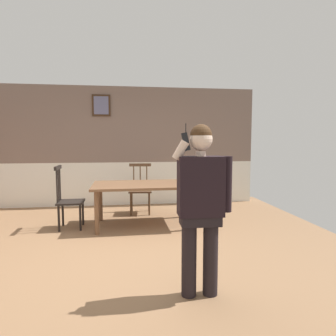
{
  "coord_description": "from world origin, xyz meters",
  "views": [
    {
      "loc": [
        0.1,
        -3.9,
        1.45
      ],
      "look_at": [
        0.56,
        -0.57,
        1.14
      ],
      "focal_mm": 31.53,
      "sensor_mm": 36.0,
      "label": 1
    }
  ],
  "objects": [
    {
      "name": "room_back_partition",
      "position": [
        -0.0,
        2.86,
        1.28
      ],
      "size": [
        6.04,
        0.17,
        2.65
      ],
      "color": "#756056",
      "rests_on": "ground_plane"
    },
    {
      "name": "chair_by_doorway",
      "position": [
        -0.88,
        1.09,
        0.48
      ],
      "size": [
        0.43,
        0.43,
        1.05
      ],
      "rotation": [
        0.0,
        0.0,
        4.74
      ],
      "color": "black",
      "rests_on": "ground_plane"
    },
    {
      "name": "person_figure",
      "position": [
        0.77,
        -1.3,
        0.91
      ],
      "size": [
        0.57,
        0.24,
        1.61
      ],
      "rotation": [
        0.0,
        0.0,
        3.11
      ],
      "color": "black",
      "rests_on": "ground_plane"
    },
    {
      "name": "chair_near_window",
      "position": [
        0.35,
        2.01,
        0.48
      ],
      "size": [
        0.47,
        0.47,
        0.99
      ],
      "rotation": [
        0.0,
        0.0,
        3.08
      ],
      "color": "#513823",
      "rests_on": "ground_plane"
    },
    {
      "name": "ground_plane",
      "position": [
        0.0,
        0.0,
        0.0
      ],
      "size": [
        6.64,
        6.64,
        0.0
      ],
      "primitive_type": "plane",
      "color": "#846042"
    },
    {
      "name": "dining_table",
      "position": [
        0.36,
        1.11,
        0.64
      ],
      "size": [
        1.71,
        1.04,
        0.72
      ],
      "rotation": [
        0.0,
        0.0,
        0.02
      ],
      "color": "brown",
      "rests_on": "ground_plane"
    }
  ]
}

